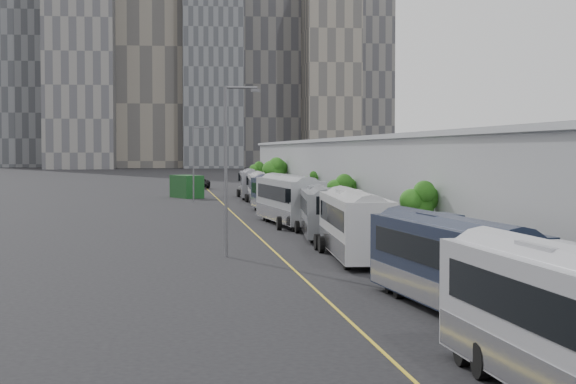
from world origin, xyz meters
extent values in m
cube|color=gray|center=(9.00, 55.00, 0.06)|extent=(10.00, 170.00, 0.12)
cube|color=gold|center=(-1.50, 55.00, 0.01)|extent=(0.12, 160.00, 0.02)
cube|color=gray|center=(13.00, 55.00, 3.40)|extent=(12.00, 160.00, 6.80)
cube|color=gray|center=(13.00, 55.00, 5.85)|extent=(12.45, 160.40, 2.57)
cube|color=gray|center=(7.10, 55.00, 7.00)|extent=(0.30, 160.00, 0.40)
cube|color=slate|center=(-35.00, 300.00, 47.50)|extent=(22.00, 22.00, 95.00)
cube|color=slate|center=(8.00, 310.00, 40.00)|extent=(20.00, 20.00, 80.00)
cube|color=slate|center=(28.00, 330.00, 52.50)|extent=(24.00, 24.00, 105.00)
cube|color=gray|center=(48.00, 305.00, 35.00)|extent=(18.00, 18.00, 70.00)
cube|color=slate|center=(-55.00, 340.00, 55.00)|extent=(28.00, 26.00, 110.00)
cube|color=slate|center=(65.00, 340.00, 45.00)|extent=(22.00, 22.00, 90.00)
cube|color=#A7A8B1|center=(1.61, 5.69, 3.63)|extent=(1.37, 2.24, 0.30)
cube|color=black|center=(2.71, 18.22, 1.82)|extent=(3.57, 12.49, 2.98)
cube|color=black|center=(2.71, 18.03, 2.36)|extent=(3.49, 11.02, 1.01)
cube|color=silver|center=(2.71, 18.22, 0.87)|extent=(3.58, 12.25, 0.96)
cube|color=black|center=(2.71, 19.64, 3.46)|extent=(1.41, 2.19, 0.28)
cube|color=silver|center=(2.48, 35.73, 1.93)|extent=(3.41, 13.19, 3.16)
cube|color=black|center=(2.48, 35.53, 2.50)|extent=(3.38, 11.63, 1.08)
cube|color=silver|center=(2.48, 35.73, 0.92)|extent=(3.44, 12.94, 1.01)
cube|color=silver|center=(2.48, 37.23, 3.67)|extent=(1.44, 2.29, 0.30)
cube|color=slate|center=(2.80, 49.48, 1.78)|extent=(3.55, 12.22, 2.92)
cube|color=black|center=(2.80, 49.29, 2.31)|extent=(3.47, 10.79, 0.99)
cube|color=silver|center=(2.80, 49.48, 0.85)|extent=(3.57, 11.99, 0.93)
cube|color=slate|center=(2.80, 50.87, 3.38)|extent=(1.39, 2.14, 0.28)
cube|color=#979BA0|center=(1.98, 60.39, 2.05)|extent=(4.02, 14.03, 3.35)
cube|color=black|center=(1.98, 60.18, 2.65)|extent=(3.93, 12.38, 1.14)
cube|color=silver|center=(1.98, 60.39, 0.98)|extent=(4.04, 13.76, 1.07)
cube|color=#979BA0|center=(1.98, 61.99, 3.88)|extent=(1.59, 2.46, 0.32)
cube|color=#171934|center=(2.33, 74.85, 1.80)|extent=(3.28, 12.31, 2.95)
cube|color=black|center=(2.33, 74.66, 2.33)|extent=(3.24, 10.85, 1.00)
cube|color=silver|center=(2.33, 74.85, 0.86)|extent=(3.31, 12.07, 0.94)
cube|color=#171934|center=(2.33, 76.25, 3.42)|extent=(1.36, 2.14, 0.28)
cube|color=silver|center=(2.69, 91.43, 1.79)|extent=(3.08, 12.21, 2.93)
cube|color=black|center=(2.69, 91.24, 2.32)|extent=(3.06, 10.76, 1.00)
cube|color=silver|center=(2.69, 91.43, 0.85)|extent=(3.11, 11.97, 0.94)
cube|color=silver|center=(2.69, 92.83, 3.40)|extent=(1.32, 2.11, 0.28)
cube|color=gray|center=(2.72, 104.09, 1.84)|extent=(3.17, 12.52, 3.01)
cube|color=black|center=(2.72, 103.90, 2.38)|extent=(3.15, 11.04, 1.02)
cube|color=silver|center=(2.72, 104.09, 0.87)|extent=(3.20, 12.28, 0.96)
cube|color=gray|center=(2.72, 105.52, 3.48)|extent=(1.36, 2.17, 0.29)
cylinder|color=black|center=(5.93, 34.84, 1.59)|extent=(0.18, 0.18, 3.18)
sphere|color=#175A14|center=(5.93, 34.84, 3.18)|extent=(1.75, 1.75, 1.75)
cylinder|color=black|center=(5.78, 57.75, 1.43)|extent=(0.18, 0.18, 2.86)
sphere|color=#175A14|center=(5.78, 57.75, 2.93)|extent=(2.05, 2.05, 2.05)
cylinder|color=black|center=(6.26, 76.77, 1.50)|extent=(0.18, 0.18, 3.01)
sphere|color=#175A14|center=(6.26, 76.77, 2.92)|extent=(1.08, 1.08, 1.08)
cylinder|color=black|center=(5.42, 101.02, 1.82)|extent=(0.18, 0.18, 3.65)
sphere|color=#175A14|center=(5.42, 101.02, 3.76)|extent=(2.76, 2.76, 2.76)
cylinder|color=black|center=(5.78, 126.81, 1.52)|extent=(0.18, 0.18, 3.04)
sphere|color=#175A14|center=(5.78, 126.81, 3.09)|extent=(2.05, 2.05, 2.05)
cylinder|color=#59595E|center=(-4.56, 37.67, 4.87)|extent=(0.18, 0.18, 9.75)
cylinder|color=#59595E|center=(-3.66, 37.67, 9.65)|extent=(1.80, 0.14, 0.14)
cube|color=#59595E|center=(-2.86, 37.67, 9.50)|extent=(0.50, 0.22, 0.18)
cylinder|color=#59595E|center=(-4.73, 94.45, 4.39)|extent=(0.18, 0.18, 8.78)
cylinder|color=#59595E|center=(-3.83, 94.45, 8.68)|extent=(1.80, 0.14, 0.14)
cube|color=#59595E|center=(-3.03, 94.45, 8.53)|extent=(0.50, 0.22, 0.18)
cube|color=#133F18|center=(-5.26, 105.99, 1.44)|extent=(4.32, 5.86, 2.88)
imported|color=black|center=(-3.27, 133.48, 0.89)|extent=(5.14, 7.08, 1.79)
camera|label=1|loc=(-8.00, -16.97, 6.10)|focal=60.00mm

